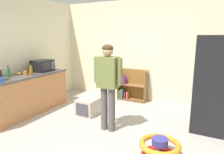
{
  "coord_description": "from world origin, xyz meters",
  "views": [
    {
      "loc": [
        1.58,
        -2.93,
        1.78
      ],
      "look_at": [
        -0.12,
        0.36,
        1.01
      ],
      "focal_mm": 32.48,
      "sensor_mm": 36.0,
      "label": 1
    }
  ],
  "objects": [
    {
      "name": "orange_cup",
      "position": [
        -2.18,
        0.13,
        0.95
      ],
      "size": [
        0.08,
        0.08,
        0.09
      ],
      "primitive_type": "cylinder",
      "color": "orange",
      "rests_on": "kitchen_counter"
    },
    {
      "name": "left_side_wall",
      "position": [
        -2.63,
        0.8,
        1.35
      ],
      "size": [
        0.06,
        2.99,
        2.7
      ],
      "primitive_type": "cube",
      "color": "beige",
      "rests_on": "ground"
    },
    {
      "name": "standing_person",
      "position": [
        -0.14,
        0.23,
        0.97
      ],
      "size": [
        0.57,
        0.22,
        1.62
      ],
      "color": "#554E4F",
      "rests_on": "ground"
    },
    {
      "name": "banana_bunch",
      "position": [
        -2.35,
        0.11,
        0.93
      ],
      "size": [
        0.15,
        0.16,
        0.04
      ],
      "color": "yellow",
      "rests_on": "kitchen_counter"
    },
    {
      "name": "pet_carrier",
      "position": [
        -0.91,
        0.74,
        0.18
      ],
      "size": [
        0.42,
        0.55,
        0.36
      ],
      "color": "#BFB29F",
      "rests_on": "ground"
    },
    {
      "name": "bookshelf",
      "position": [
        -0.46,
        2.15,
        0.37
      ],
      "size": [
        0.8,
        0.28,
        0.85
      ],
      "color": "brown",
      "rests_on": "ground"
    },
    {
      "name": "teal_cup",
      "position": [
        -2.4,
        1.07,
        0.95
      ],
      "size": [
        0.08,
        0.08,
        0.09
      ],
      "primitive_type": "cylinder",
      "color": "teal",
      "rests_on": "kitchen_counter"
    },
    {
      "name": "blue_cup",
      "position": [
        -1.97,
        -0.6,
        0.95
      ],
      "size": [
        0.08,
        0.08,
        0.09
      ],
      "primitive_type": "cylinder",
      "color": "blue",
      "rests_on": "kitchen_counter"
    },
    {
      "name": "kitchen_counter",
      "position": [
        -2.2,
        0.08,
        0.45
      ],
      "size": [
        0.65,
        2.16,
        0.9
      ],
      "color": "#B47545",
      "rests_on": "ground"
    },
    {
      "name": "refrigerator",
      "position": [
        1.61,
        1.14,
        0.89
      ],
      "size": [
        0.73,
        0.68,
        1.78
      ],
      "color": "black",
      "rests_on": "ground"
    },
    {
      "name": "microwave",
      "position": [
        -2.21,
        0.67,
        1.04
      ],
      "size": [
        0.37,
        0.48,
        0.28
      ],
      "color": "black",
      "rests_on": "kitchen_counter"
    },
    {
      "name": "amber_bottle",
      "position": [
        -2.08,
        0.2,
        1.0
      ],
      "size": [
        0.07,
        0.07,
        0.25
      ],
      "color": "#9E661E",
      "rests_on": "kitchen_counter"
    },
    {
      "name": "back_wall",
      "position": [
        0.0,
        2.33,
        1.35
      ],
      "size": [
        5.2,
        0.06,
        2.7
      ],
      "primitive_type": "cube",
      "color": "beige",
      "rests_on": "ground"
    },
    {
      "name": "baby_walker",
      "position": [
        0.97,
        -0.24,
        0.16
      ],
      "size": [
        0.6,
        0.6,
        0.32
      ],
      "color": "red",
      "rests_on": "ground"
    },
    {
      "name": "ground_plane",
      "position": [
        0.0,
        0.0,
        0.0
      ],
      "size": [
        12.0,
        12.0,
        0.0
      ],
      "primitive_type": "plane",
      "color": "#ADA49B",
      "rests_on": "ground"
    },
    {
      "name": "green_glass_bottle",
      "position": [
        -2.31,
        -0.19,
        1.0
      ],
      "size": [
        0.07,
        0.07,
        0.25
      ],
      "color": "#33753D",
      "rests_on": "kitchen_counter"
    }
  ]
}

